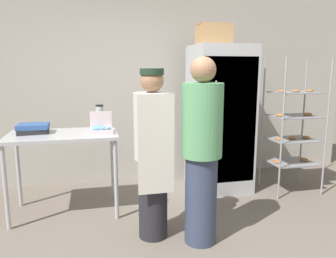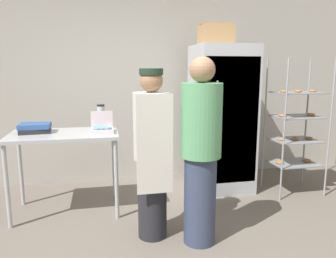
{
  "view_description": "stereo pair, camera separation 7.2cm",
  "coord_description": "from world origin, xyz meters",
  "px_view_note": "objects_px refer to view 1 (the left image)",
  "views": [
    {
      "loc": [
        -0.73,
        -2.42,
        1.59
      ],
      "look_at": [
        -0.01,
        0.72,
        1.0
      ],
      "focal_mm": 35.0,
      "sensor_mm": 36.0,
      "label": 1
    },
    {
      "loc": [
        -0.66,
        -2.44,
        1.59
      ],
      "look_at": [
        -0.01,
        0.72,
        1.0
      ],
      "focal_mm": 35.0,
      "sensor_mm": 36.0,
      "label": 2
    }
  ],
  "objects_px": {
    "baking_rack": "(293,128)",
    "cardboard_storage_box": "(214,35)",
    "blender_pitcher": "(100,118)",
    "binder_stack": "(33,129)",
    "refrigerator": "(220,119)",
    "person_customer": "(202,152)",
    "donut_box": "(101,129)",
    "person_baker": "(153,153)"
  },
  "relations": [
    {
      "from": "cardboard_storage_box",
      "to": "person_customer",
      "type": "xyz_separation_m",
      "value": [
        -0.6,
        -1.34,
        -1.15
      ]
    },
    {
      "from": "donut_box",
      "to": "person_baker",
      "type": "relative_size",
      "value": 0.15
    },
    {
      "from": "refrigerator",
      "to": "person_baker",
      "type": "height_order",
      "value": "refrigerator"
    },
    {
      "from": "donut_box",
      "to": "binder_stack",
      "type": "bearing_deg",
      "value": 165.96
    },
    {
      "from": "refrigerator",
      "to": "donut_box",
      "type": "relative_size",
      "value": 7.81
    },
    {
      "from": "donut_box",
      "to": "person_customer",
      "type": "height_order",
      "value": "person_customer"
    },
    {
      "from": "blender_pitcher",
      "to": "binder_stack",
      "type": "distance_m",
      "value": 0.72
    },
    {
      "from": "refrigerator",
      "to": "cardboard_storage_box",
      "type": "xyz_separation_m",
      "value": [
        -0.09,
        0.04,
        1.07
      ]
    },
    {
      "from": "donut_box",
      "to": "person_customer",
      "type": "bearing_deg",
      "value": -45.23
    },
    {
      "from": "blender_pitcher",
      "to": "cardboard_storage_box",
      "type": "bearing_deg",
      "value": 9.02
    },
    {
      "from": "donut_box",
      "to": "person_baker",
      "type": "xyz_separation_m",
      "value": [
        0.44,
        -0.67,
        -0.12
      ]
    },
    {
      "from": "baking_rack",
      "to": "person_baker",
      "type": "distance_m",
      "value": 2.13
    },
    {
      "from": "cardboard_storage_box",
      "to": "person_baker",
      "type": "xyz_separation_m",
      "value": [
        -1.01,
        -1.15,
        -1.18
      ]
    },
    {
      "from": "refrigerator",
      "to": "baking_rack",
      "type": "relative_size",
      "value": 1.1
    },
    {
      "from": "donut_box",
      "to": "binder_stack",
      "type": "distance_m",
      "value": 0.74
    },
    {
      "from": "donut_box",
      "to": "blender_pitcher",
      "type": "relative_size",
      "value": 0.85
    },
    {
      "from": "refrigerator",
      "to": "binder_stack",
      "type": "distance_m",
      "value": 2.27
    },
    {
      "from": "refrigerator",
      "to": "person_customer",
      "type": "bearing_deg",
      "value": -117.95
    },
    {
      "from": "donut_box",
      "to": "person_baker",
      "type": "bearing_deg",
      "value": -56.48
    },
    {
      "from": "donut_box",
      "to": "cardboard_storage_box",
      "type": "distance_m",
      "value": 1.86
    },
    {
      "from": "cardboard_storage_box",
      "to": "person_baker",
      "type": "relative_size",
      "value": 0.25
    },
    {
      "from": "cardboard_storage_box",
      "to": "binder_stack",
      "type": "bearing_deg",
      "value": -171.98
    },
    {
      "from": "donut_box",
      "to": "refrigerator",
      "type": "bearing_deg",
      "value": 15.91
    },
    {
      "from": "blender_pitcher",
      "to": "cardboard_storage_box",
      "type": "relative_size",
      "value": 0.72
    },
    {
      "from": "blender_pitcher",
      "to": "person_customer",
      "type": "relative_size",
      "value": 0.17
    },
    {
      "from": "blender_pitcher",
      "to": "donut_box",
      "type": "bearing_deg",
      "value": -89.21
    },
    {
      "from": "baking_rack",
      "to": "cardboard_storage_box",
      "type": "bearing_deg",
      "value": 159.51
    },
    {
      "from": "refrigerator",
      "to": "binder_stack",
      "type": "bearing_deg",
      "value": -173.43
    },
    {
      "from": "refrigerator",
      "to": "binder_stack",
      "type": "xyz_separation_m",
      "value": [
        -2.26,
        -0.26,
        0.01
      ]
    },
    {
      "from": "cardboard_storage_box",
      "to": "donut_box",
      "type": "bearing_deg",
      "value": -161.51
    },
    {
      "from": "refrigerator",
      "to": "donut_box",
      "type": "distance_m",
      "value": 1.6
    },
    {
      "from": "refrigerator",
      "to": "donut_box",
      "type": "xyz_separation_m",
      "value": [
        -1.54,
        -0.44,
        0.0
      ]
    },
    {
      "from": "donut_box",
      "to": "cardboard_storage_box",
      "type": "relative_size",
      "value": 0.6
    },
    {
      "from": "baking_rack",
      "to": "donut_box",
      "type": "height_order",
      "value": "baking_rack"
    },
    {
      "from": "blender_pitcher",
      "to": "person_baker",
      "type": "distance_m",
      "value": 1.04
    },
    {
      "from": "blender_pitcher",
      "to": "person_customer",
      "type": "bearing_deg",
      "value": -52.44
    },
    {
      "from": "blender_pitcher",
      "to": "binder_stack",
      "type": "bearing_deg",
      "value": -174.03
    },
    {
      "from": "binder_stack",
      "to": "cardboard_storage_box",
      "type": "distance_m",
      "value": 2.43
    },
    {
      "from": "baking_rack",
      "to": "binder_stack",
      "type": "height_order",
      "value": "baking_rack"
    },
    {
      "from": "baking_rack",
      "to": "donut_box",
      "type": "bearing_deg",
      "value": -177.16
    },
    {
      "from": "refrigerator",
      "to": "person_customer",
      "type": "height_order",
      "value": "refrigerator"
    },
    {
      "from": "baking_rack",
      "to": "blender_pitcher",
      "type": "xyz_separation_m",
      "value": [
        -2.43,
        0.13,
        0.18
      ]
    }
  ]
}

